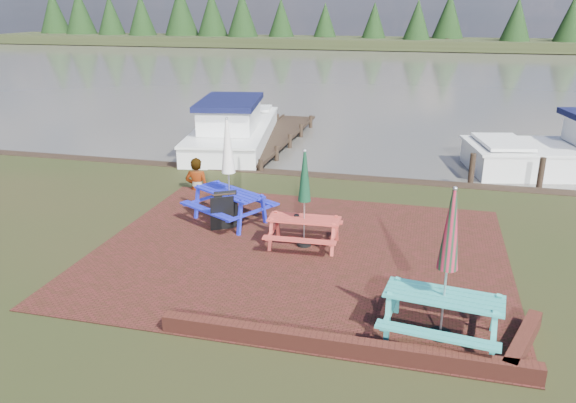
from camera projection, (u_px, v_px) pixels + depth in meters
The scene contains 12 objects.
ground at pixel (288, 272), 11.60m from camera, with size 120.00×120.00×0.00m, color black.
paving at pixel (299, 252), 12.51m from camera, with size 9.00×7.50×0.02m, color #361A11.
brick_wall at pixel (383, 345), 8.84m from camera, with size 6.21×1.79×0.30m.
water at pixel (399, 73), 45.44m from camera, with size 120.00×60.00×0.02m, color #413E38.
far_treeline at pixel (415, 21), 70.87m from camera, with size 120.00×10.00×8.10m.
picnic_table_teal at pixel (445, 289), 9.02m from camera, with size 2.07×1.89×2.61m.
picnic_table_red at pixel (304, 214), 12.59m from camera, with size 1.68×1.50×2.25m.
picnic_table_blue at pixel (229, 187), 14.03m from camera, with size 2.48×2.40×2.64m.
chalkboard at pixel (224, 211), 13.67m from camera, with size 0.60×0.78×0.91m.
jetty at pixel (272, 138), 22.68m from camera, with size 1.76×9.08×1.00m.
boat_jetty at pixel (234, 132), 22.05m from camera, with size 4.05×8.26×2.29m.
person at pixel (196, 158), 16.42m from camera, with size 0.71×0.46×1.94m, color gray.
Camera 1 is at (2.55, -10.14, 5.23)m, focal length 35.00 mm.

